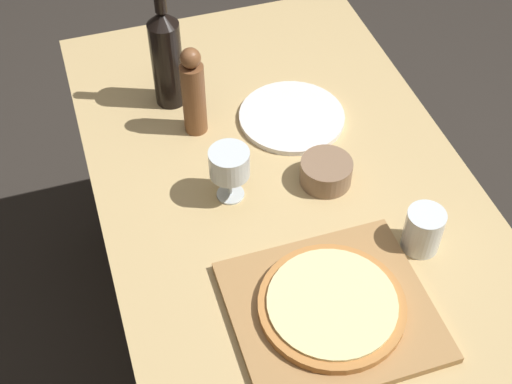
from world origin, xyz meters
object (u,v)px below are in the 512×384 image
at_px(wine_bottle, 166,56).
at_px(wine_glass, 229,165).
at_px(pepper_mill, 193,93).
at_px(small_bowl, 326,172).
at_px(pizza, 332,305).

distance_m(wine_bottle, wine_glass, 0.36).
bearing_deg(pepper_mill, small_bowl, -47.56).
bearing_deg(pepper_mill, wine_bottle, 105.35).
relative_size(pizza, wine_glass, 2.15).
bearing_deg(pizza, wine_glass, 105.43).
bearing_deg(wine_glass, pizza, -74.57).
bearing_deg(pizza, pepper_mill, 101.16).
distance_m(pizza, wine_glass, 0.37).
bearing_deg(wine_bottle, small_bowl, -54.71).
bearing_deg(pizza, small_bowl, 70.27).
xyz_separation_m(pepper_mill, wine_glass, (0.02, -0.23, -0.02)).
xyz_separation_m(wine_bottle, small_bowl, (0.27, -0.38, -0.11)).
bearing_deg(pepper_mill, wine_glass, -85.58).
xyz_separation_m(pizza, pepper_mill, (-0.11, 0.58, 0.08)).
distance_m(pizza, wine_bottle, 0.73).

